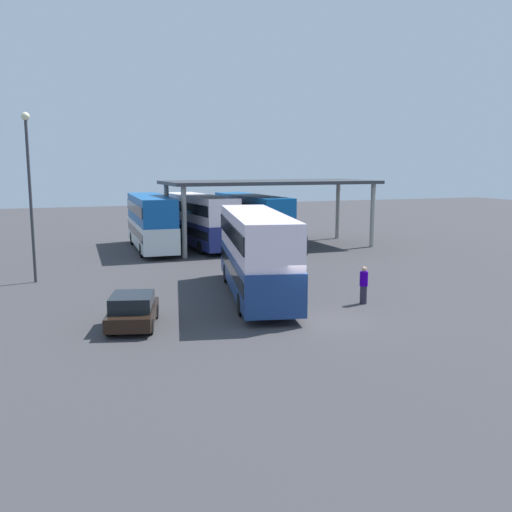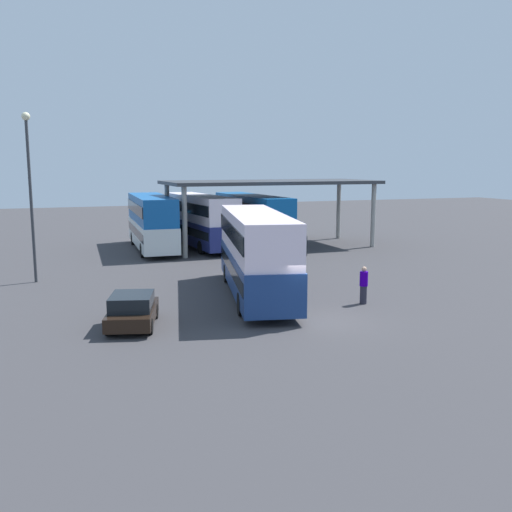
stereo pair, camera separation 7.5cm
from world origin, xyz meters
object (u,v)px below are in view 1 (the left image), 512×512
(pedestrian_waiting, at_px, (364,285))
(parked_hatchback, at_px, (133,310))
(double_decker_near_canopy, at_px, (151,220))
(double_decker_mid_row, at_px, (199,219))
(lamppost_tall, at_px, (29,179))
(double_decker_far_right, at_px, (252,218))
(double_decker_main, at_px, (256,251))

(pedestrian_waiting, bearing_deg, parked_hatchback, 42.19)
(double_decker_near_canopy, bearing_deg, double_decker_mid_row, -84.80)
(double_decker_near_canopy, xyz_separation_m, lamppost_tall, (-8.09, -9.85, 3.38))
(lamppost_tall, bearing_deg, double_decker_far_right, 29.83)
(parked_hatchback, relative_size, lamppost_tall, 0.44)
(double_decker_near_canopy, height_order, double_decker_mid_row, double_decker_near_canopy)
(double_decker_main, bearing_deg, double_decker_far_right, -7.01)
(double_decker_main, xyz_separation_m, lamppost_tall, (-10.29, 7.27, 3.37))
(parked_hatchback, height_order, pedestrian_waiting, pedestrian_waiting)
(double_decker_main, height_order, double_decker_mid_row, double_decker_main)
(pedestrian_waiting, bearing_deg, double_decker_main, 3.75)
(parked_hatchback, bearing_deg, double_decker_mid_row, -6.11)
(lamppost_tall, bearing_deg, parked_hatchback, -70.20)
(double_decker_main, xyz_separation_m, double_decker_mid_row, (1.58, 17.31, -0.03))
(double_decker_main, height_order, double_decker_far_right, double_decker_main)
(double_decker_main, xyz_separation_m, parked_hatchback, (-6.46, -3.37, -1.59))
(double_decker_mid_row, bearing_deg, lamppost_tall, 125.18)
(double_decker_near_canopy, bearing_deg, double_decker_main, -170.37)
(double_decker_near_canopy, height_order, lamppost_tall, lamppost_tall)
(lamppost_tall, bearing_deg, double_decker_near_canopy, 50.59)
(parked_hatchback, bearing_deg, double_decker_near_canopy, 3.39)
(double_decker_far_right, xyz_separation_m, lamppost_tall, (-15.92, -9.13, 3.41))
(double_decker_main, xyz_separation_m, double_decker_far_right, (5.62, 16.40, -0.04))
(double_decker_near_canopy, distance_m, double_decker_far_right, 7.86)
(double_decker_far_right, distance_m, lamppost_tall, 18.66)
(parked_hatchback, distance_m, double_decker_mid_row, 22.24)
(pedestrian_waiting, bearing_deg, lamppost_tall, 5.34)
(pedestrian_waiting, bearing_deg, double_decker_far_right, -53.02)
(lamppost_tall, bearing_deg, pedestrian_waiting, -35.89)
(parked_hatchback, height_order, lamppost_tall, lamppost_tall)
(parked_hatchback, height_order, double_decker_far_right, double_decker_far_right)
(parked_hatchback, distance_m, double_decker_near_canopy, 20.98)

